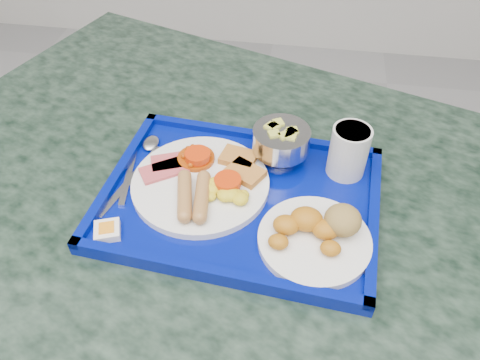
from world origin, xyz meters
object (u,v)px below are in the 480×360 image
object	(u,v)px
table	(239,260)
fruit_bowl	(281,140)
main_plate	(204,182)
juice_cup	(349,150)
tray	(240,199)
bread_plate	(318,233)

from	to	relation	value
table	fruit_bowl	bearing A→B (deg)	48.14
table	main_plate	xyz separation A→B (m)	(-0.06, -0.02, 0.24)
table	juice_cup	size ratio (longest dim) A/B	16.42
tray	main_plate	xyz separation A→B (m)	(-0.06, 0.01, 0.02)
table	bread_plate	xyz separation A→B (m)	(0.14, -0.10, 0.25)
table	bread_plate	distance (m)	0.30
main_plate	bread_plate	size ratio (longest dim) A/B	1.36
juice_cup	bread_plate	bearing A→B (deg)	-104.74
bread_plate	main_plate	bearing A→B (deg)	156.22
main_plate	fruit_bowl	distance (m)	0.16
tray	main_plate	bearing A→B (deg)	167.93
main_plate	juice_cup	world-z (taller)	juice_cup
table	main_plate	size ratio (longest dim) A/B	6.47
fruit_bowl	juice_cup	size ratio (longest dim) A/B	1.09
tray	juice_cup	bearing A→B (deg)	27.43
fruit_bowl	juice_cup	xyz separation A→B (m)	(0.12, -0.01, 0.00)
fruit_bowl	main_plate	bearing A→B (deg)	-143.72
table	main_plate	world-z (taller)	main_plate
main_plate	tray	bearing A→B (deg)	-12.07
table	tray	xyz separation A→B (m)	(0.01, -0.03, 0.22)
table	bread_plate	size ratio (longest dim) A/B	8.77
main_plate	table	bearing A→B (deg)	16.75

